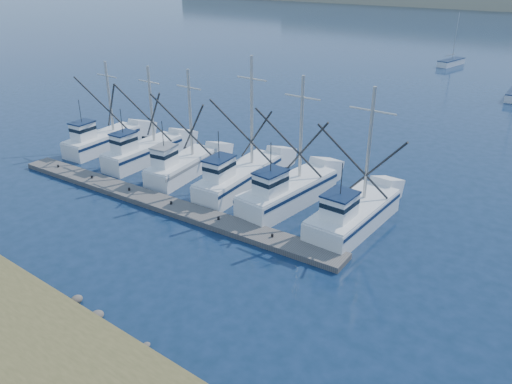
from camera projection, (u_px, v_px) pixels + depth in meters
ground at (202, 300)px, 24.52m from camera, size 500.00×500.00×0.00m
floating_dock at (161, 203)px, 34.07m from camera, size 27.43×3.46×0.36m
trawler_fleet at (218, 174)px, 36.71m from camera, size 27.21×8.82×9.39m
sailboat_far at (451, 62)px, 80.62m from camera, size 2.66×6.36×8.10m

